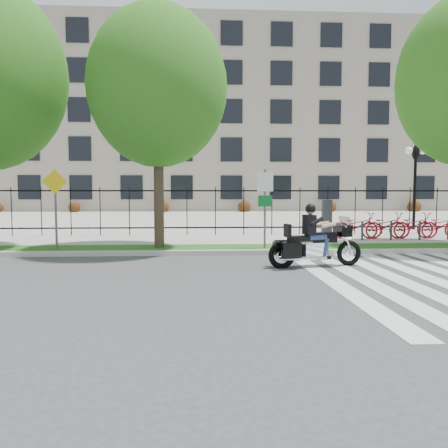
{
  "coord_description": "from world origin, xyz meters",
  "views": [
    {
      "loc": [
        -0.63,
        -9.17,
        1.88
      ],
      "look_at": [
        0.03,
        3.0,
        1.03
      ],
      "focal_mm": 35.0,
      "sensor_mm": 36.0,
      "label": 1
    }
  ],
  "objects": [
    {
      "name": "ground",
      "position": [
        0.0,
        0.0,
        0.0
      ],
      "size": [
        120.0,
        120.0,
        0.0
      ],
      "primitive_type": "plane",
      "color": "#37383A",
      "rests_on": "ground"
    },
    {
      "name": "curb",
      "position": [
        0.0,
        4.1,
        0.07
      ],
      "size": [
        60.0,
        0.2,
        0.15
      ],
      "primitive_type": "cube",
      "color": "#B5B2AA",
      "rests_on": "ground"
    },
    {
      "name": "grass_verge",
      "position": [
        0.0,
        4.95,
        0.07
      ],
      "size": [
        60.0,
        1.5,
        0.15
      ],
      "primitive_type": "cube",
      "color": "#1F5415",
      "rests_on": "ground"
    },
    {
      "name": "sidewalk",
      "position": [
        0.0,
        7.45,
        0.07
      ],
      "size": [
        60.0,
        3.5,
        0.15
      ],
      "primitive_type": "cube",
      "color": "#9A9790",
      "rests_on": "ground"
    },
    {
      "name": "plaza",
      "position": [
        0.0,
        25.0,
        0.05
      ],
      "size": [
        80.0,
        34.0,
        0.1
      ],
      "primitive_type": "cube",
      "color": "#9A9790",
      "rests_on": "ground"
    },
    {
      "name": "iron_fence",
      "position": [
        0.0,
        9.2,
        1.15
      ],
      "size": [
        30.0,
        0.06,
        2.0
      ],
      "primitive_type": null,
      "color": "black",
      "rests_on": "sidewalk"
    },
    {
      "name": "office_building",
      "position": [
        0.0,
        44.92,
        9.97
      ],
      "size": [
        60.0,
        21.9,
        20.15
      ],
      "color": "#A49684",
      "rests_on": "ground"
    },
    {
      "name": "lamp_post_right",
      "position": [
        10.0,
        12.0,
        3.21
      ],
      "size": [
        1.06,
        0.7,
        4.25
      ],
      "color": "black",
      "rests_on": "ground"
    },
    {
      "name": "street_tree_1",
      "position": [
        -1.97,
        4.95,
        5.24
      ],
      "size": [
        4.41,
        4.41,
        7.64
      ],
      "color": "#34271C",
      "rests_on": "grass_verge"
    },
    {
      "name": "sign_pole_regulatory",
      "position": [
        1.42,
        4.58,
        1.74
      ],
      "size": [
        0.5,
        0.09,
        2.5
      ],
      "color": "#59595B",
      "rests_on": "grass_verge"
    },
    {
      "name": "sign_pole_warning",
      "position": [
        -5.11,
        4.58,
        1.74
      ],
      "size": [
        0.78,
        0.09,
        2.49
      ],
      "color": "#59595B",
      "rests_on": "grass_verge"
    },
    {
      "name": "motorcycle_rider",
      "position": [
        2.31,
        1.8,
        0.65
      ],
      "size": [
        2.53,
        0.93,
        1.96
      ],
      "color": "black",
      "rests_on": "ground"
    }
  ]
}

